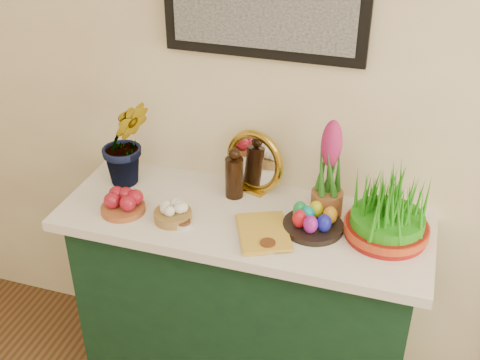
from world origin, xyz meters
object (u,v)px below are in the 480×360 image
wheatgrass_sabzeh (389,211)px  sideboard (244,307)px  mirror (254,163)px  book (239,234)px  hyacinth_green (125,129)px

wheatgrass_sabzeh → sideboard: bearing=-177.7°
mirror → book: mirror is taller
book → wheatgrass_sabzeh: bearing=-5.3°
book → wheatgrass_sabzeh: size_ratio=0.78×
sideboard → wheatgrass_sabzeh: bearing=2.3°
mirror → sideboard: bearing=-85.7°
hyacinth_green → mirror: 0.52m
sideboard → mirror: bearing=94.3°
hyacinth_green → book: hyacinth_green is taller
sideboard → hyacinth_green: bearing=170.3°
sideboard → mirror: mirror is taller
mirror → book: 0.34m
hyacinth_green → mirror: size_ratio=1.82×
book → hyacinth_green: bearing=133.2°
book → mirror: bearing=73.0°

